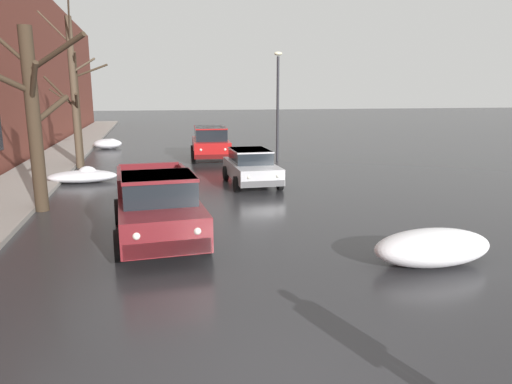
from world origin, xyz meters
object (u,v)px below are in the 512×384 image
at_px(bare_tree_mid_block, 74,91).
at_px(pickup_truck_maroon_approaching_near_lane, 157,205).
at_px(bare_tree_far_down_block, 77,108).
at_px(suv_red_parked_kerbside_mid, 210,142).
at_px(street_lamp_post, 278,101).
at_px(sedan_silver_parked_kerbside_close, 251,166).
at_px(bare_tree_second_along_sidewalk, 33,112).

height_order(bare_tree_mid_block, pickup_truck_maroon_approaching_near_lane, bare_tree_mid_block).
bearing_deg(bare_tree_far_down_block, suv_red_parked_kerbside_mid, 6.16).
bearing_deg(bare_tree_mid_block, street_lamp_post, 0.08).
bearing_deg(sedan_silver_parked_kerbside_close, bare_tree_mid_block, 139.93).
bearing_deg(suv_red_parked_kerbside_mid, bare_tree_far_down_block, -173.84).
xyz_separation_m(bare_tree_mid_block, suv_red_parked_kerbside_mid, (6.72, 1.37, -2.76)).
relative_size(pickup_truck_maroon_approaching_near_lane, suv_red_parked_kerbside_mid, 1.17).
xyz_separation_m(bare_tree_second_along_sidewalk, suv_red_parked_kerbside_mid, (6.72, 10.27, -2.08)).
relative_size(sedan_silver_parked_kerbside_close, street_lamp_post, 0.71).
bearing_deg(bare_tree_far_down_block, sedan_silver_parked_kerbside_close, -42.80).
relative_size(sedan_silver_parked_kerbside_close, suv_red_parked_kerbside_mid, 0.90).
relative_size(pickup_truck_maroon_approaching_near_lane, street_lamp_post, 0.92).
height_order(bare_tree_mid_block, suv_red_parked_kerbside_mid, bare_tree_mid_block).
relative_size(bare_tree_second_along_sidewalk, bare_tree_mid_block, 0.78).
distance_m(pickup_truck_maroon_approaching_near_lane, street_lamp_post, 14.50).
bearing_deg(bare_tree_second_along_sidewalk, sedan_silver_parked_kerbside_close, 20.42).
height_order(bare_tree_far_down_block, pickup_truck_maroon_approaching_near_lane, bare_tree_far_down_block).
xyz_separation_m(bare_tree_second_along_sidewalk, bare_tree_mid_block, (-0.01, 8.90, 0.69)).
bearing_deg(pickup_truck_maroon_approaching_near_lane, bare_tree_second_along_sidewalk, 133.11).
bearing_deg(bare_tree_second_along_sidewalk, bare_tree_mid_block, 90.04).
distance_m(bare_tree_second_along_sidewalk, bare_tree_mid_block, 8.93).
relative_size(bare_tree_second_along_sidewalk, suv_red_parked_kerbside_mid, 1.35).
xyz_separation_m(bare_tree_far_down_block, pickup_truck_maroon_approaching_near_lane, (3.50, -13.26, -2.05)).
bearing_deg(bare_tree_second_along_sidewalk, suv_red_parked_kerbside_mid, 56.83).
distance_m(pickup_truck_maroon_approaching_near_lane, sedan_silver_parked_kerbside_close, 7.51).
height_order(bare_tree_second_along_sidewalk, bare_tree_mid_block, bare_tree_mid_block).
distance_m(bare_tree_second_along_sidewalk, sedan_silver_parked_kerbside_close, 8.16).
distance_m(pickup_truck_maroon_approaching_near_lane, suv_red_parked_kerbside_mid, 14.36).
bearing_deg(street_lamp_post, pickup_truck_maroon_approaching_near_lane, -117.98).
height_order(bare_tree_second_along_sidewalk, bare_tree_far_down_block, bare_tree_second_along_sidewalk).
height_order(pickup_truck_maroon_approaching_near_lane, street_lamp_post, street_lamp_post).
relative_size(bare_tree_mid_block, street_lamp_post, 1.35).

